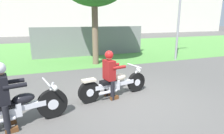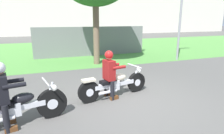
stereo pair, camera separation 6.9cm
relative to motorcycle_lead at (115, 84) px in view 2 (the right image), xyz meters
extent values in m
plane|color=#565451|center=(0.32, -0.49, -0.38)|extent=(120.00, 120.00, 0.00)
cube|color=#549342|center=(0.32, 9.50, -0.37)|extent=(60.00, 12.00, 0.01)
cylinder|color=black|center=(0.79, 0.15, -0.08)|extent=(0.62, 0.23, 0.61)
cylinder|color=silver|center=(0.79, 0.15, -0.08)|extent=(0.23, 0.18, 0.21)
cylinder|color=black|center=(-0.81, -0.15, -0.08)|extent=(0.62, 0.23, 0.61)
cylinder|color=silver|center=(-0.81, -0.15, -0.08)|extent=(0.23, 0.18, 0.21)
cube|color=silver|center=(-0.01, 0.00, 0.00)|extent=(1.30, 0.38, 0.12)
cube|color=silver|center=(-0.06, -0.01, -0.02)|extent=(0.36, 0.30, 0.28)
ellipsoid|color=beige|center=(0.17, 0.03, 0.18)|extent=(0.48, 0.32, 0.22)
cube|color=black|center=(-0.22, -0.04, 0.10)|extent=(0.48, 0.32, 0.10)
cube|color=beige|center=(-0.81, -0.15, 0.26)|extent=(0.39, 0.26, 0.06)
cylinder|color=silver|center=(0.74, 0.14, 0.17)|extent=(0.26, 0.10, 0.53)
cylinder|color=silver|center=(0.69, 0.13, 0.46)|extent=(0.16, 0.66, 0.04)
sphere|color=white|center=(0.85, 0.16, 0.28)|extent=(0.16, 0.16, 0.16)
cylinder|color=silver|center=(-0.28, -0.19, -0.14)|extent=(0.56, 0.18, 0.08)
cylinder|color=black|center=(-0.22, 0.14, -0.10)|extent=(0.12, 0.12, 0.55)
cube|color=#593319|center=(-0.16, 0.16, -0.33)|extent=(0.25, 0.14, 0.10)
cylinder|color=black|center=(-0.15, -0.21, -0.10)|extent=(0.12, 0.12, 0.55)
cube|color=#593319|center=(-0.09, -0.20, -0.33)|extent=(0.25, 0.14, 0.10)
cube|color=maroon|center=(-0.18, -0.03, 0.45)|extent=(0.29, 0.41, 0.56)
cylinder|color=maroon|center=(0.00, 0.18, 0.53)|extent=(0.43, 0.17, 0.09)
cylinder|color=maroon|center=(0.06, -0.16, 0.53)|extent=(0.43, 0.17, 0.09)
sphere|color=#D8A884|center=(-0.18, -0.03, 0.85)|extent=(0.20, 0.20, 0.20)
sphere|color=#B21919|center=(-0.18, -0.03, 0.88)|extent=(0.24, 0.24, 0.24)
cylinder|color=black|center=(-1.79, -0.63, -0.04)|extent=(0.69, 0.25, 0.68)
cylinder|color=silver|center=(-1.79, -0.63, -0.04)|extent=(0.26, 0.18, 0.24)
cube|color=silver|center=(-2.53, -0.78, 0.04)|extent=(1.22, 0.37, 0.12)
cube|color=silver|center=(-2.58, -0.78, 0.02)|extent=(0.36, 0.30, 0.28)
ellipsoid|color=black|center=(-2.36, -0.74, 0.22)|extent=(0.48, 0.32, 0.22)
cube|color=black|center=(-2.75, -0.82, 0.14)|extent=(0.48, 0.32, 0.10)
cylinder|color=silver|center=(-1.84, -0.64, 0.21)|extent=(0.26, 0.10, 0.53)
cylinder|color=silver|center=(-1.89, -0.65, 0.50)|extent=(0.16, 0.66, 0.04)
sphere|color=white|center=(-1.73, -0.62, 0.32)|extent=(0.16, 0.16, 0.16)
cylinder|color=black|center=(-2.75, -0.63, -0.08)|extent=(0.12, 0.12, 0.59)
cube|color=#593319|center=(-2.69, -0.62, -0.33)|extent=(0.25, 0.14, 0.10)
cylinder|color=black|center=(-2.68, -0.99, -0.08)|extent=(0.12, 0.12, 0.59)
cube|color=#593319|center=(-2.62, -0.97, -0.33)|extent=(0.25, 0.14, 0.10)
cube|color=black|center=(-2.71, -0.81, 0.49)|extent=(0.29, 0.41, 0.56)
cylinder|color=black|center=(-2.53, -0.60, 0.57)|extent=(0.43, 0.17, 0.09)
cylinder|color=black|center=(-2.46, -0.93, 0.57)|extent=(0.43, 0.17, 0.09)
cylinder|color=brown|center=(0.69, 4.32, 1.11)|extent=(0.30, 0.30, 2.98)
cylinder|color=gray|center=(5.23, 3.73, 2.61)|extent=(0.12, 0.12, 5.97)
cube|color=slate|center=(1.08, 6.66, 0.52)|extent=(7.00, 0.06, 1.80)
camera|label=1|loc=(-1.96, -4.86, 1.82)|focal=30.43mm
camera|label=2|loc=(-1.89, -4.89, 1.82)|focal=30.43mm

